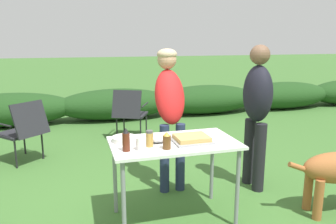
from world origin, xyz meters
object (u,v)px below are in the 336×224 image
object	(u,v)px
paper_cup_stack	(141,144)
bbq_sauce_bottle	(126,140)
standing_person_in_gray_fleece	(170,102)
beer_bottle	(167,141)
spice_jar	(150,139)
plate_stack	(124,139)
folding_table	(174,150)
standing_person_in_olive_jacket	(257,105)
camp_chair_near_hedge	(130,111)
camp_chair_green_behind_table	(23,128)
food_tray	(192,139)
mixing_bowl	(157,137)

from	to	relation	value
paper_cup_stack	bbq_sauce_bottle	bearing A→B (deg)	178.34
bbq_sauce_bottle	standing_person_in_gray_fleece	size ratio (longest dim) A/B	0.13
beer_bottle	standing_person_in_gray_fleece	distance (m)	0.90
spice_jar	plate_stack	bearing A→B (deg)	132.23
folding_table	standing_person_in_olive_jacket	distance (m)	1.16
plate_stack	bbq_sauce_bottle	bearing A→B (deg)	-95.12
paper_cup_stack	camp_chair_near_hedge	bearing A→B (deg)	82.39
standing_person_in_olive_jacket	paper_cup_stack	bearing A→B (deg)	-69.16
plate_stack	standing_person_in_gray_fleece	size ratio (longest dim) A/B	0.14
plate_stack	camp_chair_near_hedge	xyz separation A→B (m)	(0.46, 2.47, -0.29)
standing_person_in_gray_fleece	camp_chair_green_behind_table	xyz separation A→B (m)	(-1.64, 1.25, -0.49)
plate_stack	bbq_sauce_bottle	size ratio (longest dim) A/B	1.15
food_tray	mixing_bowl	bearing A→B (deg)	160.94
spice_jar	standing_person_in_olive_jacket	size ratio (longest dim) A/B	0.09
paper_cup_stack	standing_person_in_gray_fleece	world-z (taller)	standing_person_in_gray_fleece
paper_cup_stack	standing_person_in_olive_jacket	distance (m)	1.48
paper_cup_stack	camp_chair_green_behind_table	size ratio (longest dim) A/B	0.12
camp_chair_green_behind_table	standing_person_in_olive_jacket	bearing A→B (deg)	-72.53
plate_stack	standing_person_in_gray_fleece	xyz separation A→B (m)	(0.57, 0.54, 0.20)
folding_table	paper_cup_stack	size ratio (longest dim) A/B	10.80
paper_cup_stack	camp_chair_near_hedge	xyz separation A→B (m)	(0.36, 2.73, -0.32)
food_tray	standing_person_in_olive_jacket	size ratio (longest dim) A/B	0.21
camp_chair_green_behind_table	camp_chair_near_hedge	bearing A→B (deg)	-17.89
folding_table	food_tray	distance (m)	0.19
spice_jar	standing_person_in_gray_fleece	world-z (taller)	standing_person_in_gray_fleece
plate_stack	beer_bottle	bearing A→B (deg)	-44.88
mixing_bowl	standing_person_in_gray_fleece	bearing A→B (deg)	64.37
plate_stack	folding_table	bearing A→B (deg)	-17.31
plate_stack	mixing_bowl	xyz separation A→B (m)	(0.27, -0.08, 0.02)
camp_chair_green_behind_table	paper_cup_stack	bearing A→B (deg)	-102.24
standing_person_in_gray_fleece	camp_chair_near_hedge	distance (m)	1.99
standing_person_in_gray_fleece	paper_cup_stack	bearing A→B (deg)	-119.51
standing_person_in_gray_fleece	bbq_sauce_bottle	bearing A→B (deg)	-125.49
paper_cup_stack	camp_chair_near_hedge	distance (m)	2.77
food_tray	spice_jar	xyz separation A→B (m)	(-0.38, -0.02, 0.04)
camp_chair_green_behind_table	folding_table	bearing A→B (deg)	-94.12
standing_person_in_olive_jacket	camp_chair_near_hedge	bearing A→B (deg)	-156.14
paper_cup_stack	spice_jar	bearing A→B (deg)	36.78
bbq_sauce_bottle	folding_table	bearing A→B (deg)	16.65
folding_table	camp_chair_near_hedge	size ratio (longest dim) A/B	1.32
standing_person_in_gray_fleece	camp_chair_near_hedge	xyz separation A→B (m)	(-0.11, 1.92, -0.49)
food_tray	plate_stack	distance (m)	0.59
mixing_bowl	camp_chair_near_hedge	size ratio (longest dim) A/B	0.24
spice_jar	camp_chair_near_hedge	distance (m)	2.70
spice_jar	standing_person_in_gray_fleece	bearing A→B (deg)	62.07
beer_bottle	spice_jar	bearing A→B (deg)	140.10
folding_table	mixing_bowl	world-z (taller)	mixing_bowl
beer_bottle	spice_jar	world-z (taller)	beer_bottle
folding_table	standing_person_in_gray_fleece	distance (m)	0.75
food_tray	camp_chair_near_hedge	distance (m)	2.66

